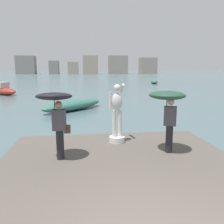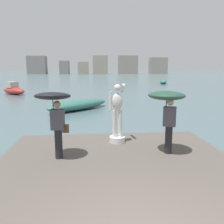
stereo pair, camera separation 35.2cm
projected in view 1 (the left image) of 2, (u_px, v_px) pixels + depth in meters
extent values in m
plane|color=#4C666B|center=(87.00, 85.00, 42.28)|extent=(400.00, 400.00, 0.00)
cube|color=#564F47|center=(133.00, 204.00, 4.97)|extent=(6.90, 9.48, 0.40)
cylinder|color=silver|center=(117.00, 139.00, 8.46)|extent=(0.56, 0.56, 0.21)
cylinder|color=silver|center=(114.00, 123.00, 8.34)|extent=(0.15, 0.15, 0.97)
cylinder|color=silver|center=(120.00, 123.00, 8.36)|extent=(0.15, 0.15, 0.97)
ellipsoid|color=silver|center=(117.00, 101.00, 8.20)|extent=(0.38, 0.26, 0.61)
sphere|color=silver|center=(117.00, 88.00, 8.11)|extent=(0.24, 0.24, 0.24)
cylinder|color=silver|center=(110.00, 101.00, 8.16)|extent=(0.10, 0.10, 0.62)
cylinder|color=silver|center=(122.00, 88.00, 8.41)|extent=(0.10, 0.59, 0.40)
cylinder|color=black|center=(60.00, 145.00, 6.82)|extent=(0.22, 0.22, 0.88)
cube|color=#47424C|center=(59.00, 120.00, 6.68)|extent=(0.39, 0.26, 0.60)
sphere|color=#A87A5B|center=(58.00, 105.00, 6.60)|extent=(0.21, 0.21, 0.21)
cylinder|color=#262626|center=(55.00, 108.00, 6.65)|extent=(0.02, 0.02, 0.57)
ellipsoid|color=black|center=(54.00, 96.00, 6.58)|extent=(1.09, 1.10, 0.32)
cube|color=#513323|center=(67.00, 129.00, 6.76)|extent=(0.19, 0.11, 0.24)
cylinder|color=black|center=(169.00, 139.00, 7.37)|extent=(0.22, 0.22, 0.88)
cube|color=#47424C|center=(170.00, 116.00, 7.23)|extent=(0.44, 0.37, 0.60)
sphere|color=tan|center=(171.00, 102.00, 7.15)|extent=(0.21, 0.21, 0.21)
cylinder|color=#262626|center=(167.00, 106.00, 7.25)|extent=(0.02, 0.02, 0.52)
ellipsoid|color=#234738|center=(167.00, 95.00, 7.18)|extent=(1.47, 1.48, 0.31)
ellipsoid|color=#9E2D28|center=(5.00, 91.00, 26.79)|extent=(3.84, 3.78, 0.81)
cube|color=#B2ADA3|center=(3.00, 85.00, 26.84)|extent=(1.50, 1.50, 0.68)
ellipsoid|color=#336B5B|center=(154.00, 82.00, 45.94)|extent=(2.31, 4.25, 0.76)
ellipsoid|color=#336B5B|center=(73.00, 105.00, 17.06)|extent=(4.91, 4.77, 0.75)
cube|color=gray|center=(26.00, 65.00, 116.60)|extent=(9.09, 6.35, 8.95)
cube|color=gray|center=(54.00, 67.00, 119.63)|extent=(4.68, 6.31, 6.63)
cube|color=gray|center=(73.00, 68.00, 117.73)|extent=(5.23, 7.08, 5.98)
cube|color=gray|center=(90.00, 65.00, 116.25)|extent=(7.25, 7.75, 8.98)
cube|color=gray|center=(118.00, 65.00, 118.92)|extent=(9.23, 6.99, 9.07)
cube|color=gray|center=(148.00, 66.00, 125.22)|extent=(8.67, 6.65, 8.36)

